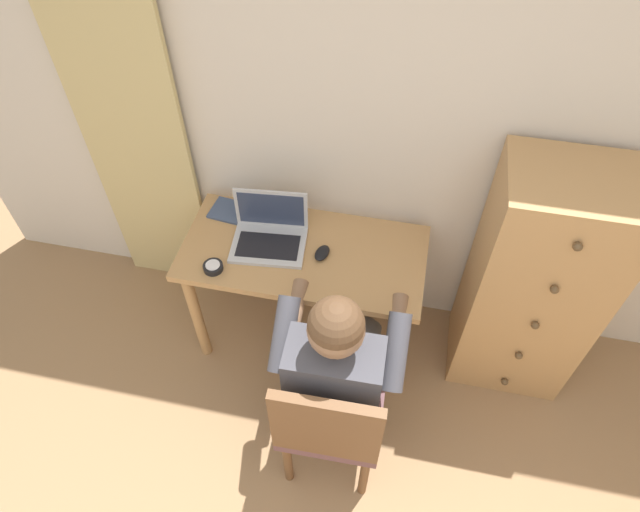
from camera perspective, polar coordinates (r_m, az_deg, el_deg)
wall_back at (r=2.40m, az=11.18°, el=13.48°), size 4.80×0.05×2.50m
curtain_panel at (r=2.74m, az=-19.36°, el=13.55°), size 0.53×0.03×2.26m
desk at (r=2.63m, az=-1.68°, el=-1.10°), size 1.13×0.55×0.71m
dresser at (r=2.69m, az=21.24°, el=-2.77°), size 0.55×0.45×1.28m
chair at (r=2.34m, az=1.04°, el=-16.74°), size 0.43×0.41×0.88m
person_seated at (r=2.26m, az=1.91°, el=-10.69°), size 0.54×0.59×1.19m
laptop at (r=2.56m, az=-5.26°, el=2.42°), size 0.36×0.28×0.24m
computer_mouse at (r=2.51m, az=0.22°, el=0.31°), size 0.08×0.11×0.03m
desk_clock at (r=2.51m, az=-11.03°, el=-1.12°), size 0.09×0.09×0.03m
notebook_pad at (r=2.74m, az=-9.09°, el=4.59°), size 0.23×0.17×0.01m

